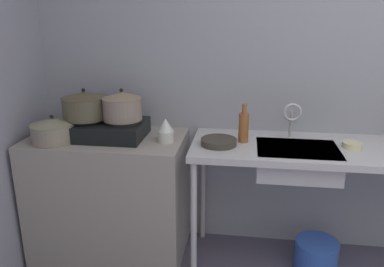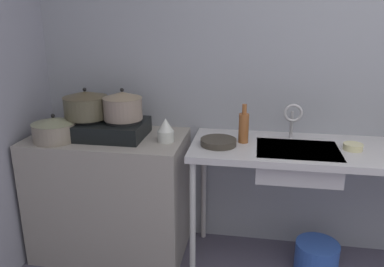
{
  "view_description": "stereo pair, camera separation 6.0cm",
  "coord_description": "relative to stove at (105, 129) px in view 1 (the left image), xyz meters",
  "views": [
    {
      "loc": [
        -0.86,
        -0.82,
        1.59
      ],
      "look_at": [
        -1.17,
        1.42,
        0.88
      ],
      "focal_mm": 35.95,
      "sensor_mm": 36.0,
      "label": 1
    },
    {
      "loc": [
        -0.8,
        -0.81,
        1.59
      ],
      "look_at": [
        -1.17,
        1.42,
        0.88
      ],
      "focal_mm": 35.95,
      "sensor_mm": 36.0,
      "label": 2
    }
  ],
  "objects": [
    {
      "name": "counter_concrete",
      "position": [
        0.01,
        0.0,
        -0.47
      ],
      "size": [
        1.0,
        0.57,
        0.83
      ],
      "primitive_type": "cube",
      "color": "gray",
      "rests_on": "ground"
    },
    {
      "name": "frying_pan",
      "position": [
        0.73,
        -0.05,
        -0.04
      ],
      "size": [
        0.22,
        0.22,
        0.04
      ],
      "primitive_type": "cylinder",
      "color": "#39332A",
      "rests_on": "counter_sink"
    },
    {
      "name": "pot_on_left_burner",
      "position": [
        -0.12,
        0.0,
        0.15
      ],
      "size": [
        0.28,
        0.28,
        0.19
      ],
      "color": "brown",
      "rests_on": "stove"
    },
    {
      "name": "stove",
      "position": [
        0.0,
        0.0,
        0.0
      ],
      "size": [
        0.51,
        0.36,
        0.12
      ],
      "color": "black",
      "rests_on": "counter_concrete"
    },
    {
      "name": "small_bowl_on_drainboard",
      "position": [
        1.51,
        -0.0,
        -0.04
      ],
      "size": [
        0.11,
        0.11,
        0.04
      ],
      "primitive_type": "cylinder",
      "color": "beige",
      "rests_on": "counter_sink"
    },
    {
      "name": "counter_sink",
      "position": [
        1.41,
        -0.0,
        -0.12
      ],
      "size": [
        1.7,
        0.57,
        0.83
      ],
      "color": "#BAB8B9",
      "rests_on": "ground"
    },
    {
      "name": "faucet",
      "position": [
        1.17,
        0.13,
        0.1
      ],
      "size": [
        0.12,
        0.07,
        0.23
      ],
      "color": "#BAB8B9",
      "rests_on": "counter_sink"
    },
    {
      "name": "sink_basin",
      "position": [
        1.2,
        -0.05,
        -0.14
      ],
      "size": [
        0.48,
        0.36,
        0.16
      ],
      "primitive_type": "cube",
      "color": "#BAB8B9",
      "rests_on": "counter_sink"
    },
    {
      "name": "bucket_on_floor",
      "position": [
        1.37,
        -0.04,
        -0.78
      ],
      "size": [
        0.27,
        0.27,
        0.21
      ],
      "primitive_type": "cylinder",
      "color": "#325AB9",
      "rests_on": "ground"
    },
    {
      "name": "pot_on_right_burner",
      "position": [
        0.12,
        -0.0,
        0.15
      ],
      "size": [
        0.25,
        0.25,
        0.2
      ],
      "color": "gray",
      "rests_on": "stove"
    },
    {
      "name": "bottle_by_sink",
      "position": [
        0.88,
        0.02,
        0.04
      ],
      "size": [
        0.06,
        0.06,
        0.24
      ],
      "color": "#945429",
      "rests_on": "counter_sink"
    },
    {
      "name": "pot_beside_stove",
      "position": [
        -0.28,
        -0.14,
        0.02
      ],
      "size": [
        0.27,
        0.27,
        0.17
      ],
      "color": "gray",
      "rests_on": "counter_concrete"
    },
    {
      "name": "percolator",
      "position": [
        0.4,
        -0.04,
        0.02
      ],
      "size": [
        0.1,
        0.1,
        0.15
      ],
      "color": "silver",
      "rests_on": "counter_concrete"
    }
  ]
}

